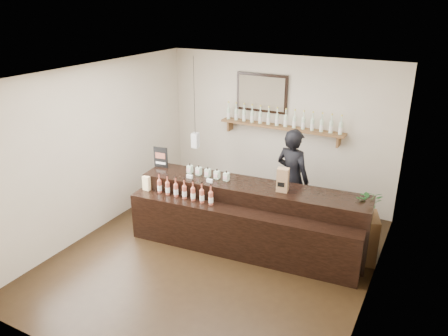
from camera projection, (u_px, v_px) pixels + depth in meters
ground at (215, 257)px, 6.76m from camera, size 5.00×5.00×0.00m
room_shell at (214, 154)px, 6.13m from camera, size 5.00×5.00×5.00m
back_wall_decor at (270, 112)px, 8.13m from camera, size 2.66×0.96×1.69m
counter at (248, 219)px, 6.92m from camera, size 3.69×1.29×1.19m
promo_sign at (161, 157)px, 7.47m from camera, size 0.26×0.05×0.36m
paper_bag at (283, 180)px, 6.54m from camera, size 0.19×0.15×0.37m
tape_dispenser at (282, 189)px, 6.56m from camera, size 0.14×0.07×0.12m
side_cabinet at (363, 237)px, 6.60m from camera, size 0.51×0.60×0.74m
potted_plant at (368, 202)px, 6.38m from camera, size 0.48×0.45×0.43m
shopkeeper at (293, 172)px, 7.38m from camera, size 0.83×0.66×1.98m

